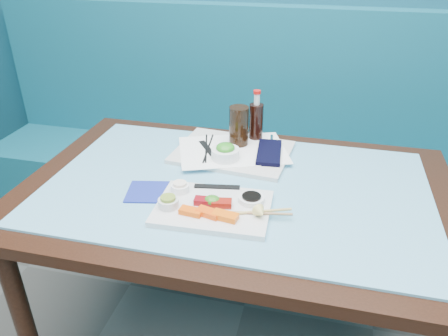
% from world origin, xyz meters
% --- Properties ---
extents(booth_bench, '(3.00, 0.56, 1.17)m').
position_xyz_m(booth_bench, '(0.00, 2.29, 0.37)').
color(booth_bench, '#105668').
rests_on(booth_bench, ground).
extents(dining_table, '(1.40, 0.90, 0.75)m').
position_xyz_m(dining_table, '(0.00, 1.45, 0.67)').
color(dining_table, black).
rests_on(dining_table, ground).
extents(glass_top, '(1.22, 0.76, 0.01)m').
position_xyz_m(glass_top, '(0.00, 1.45, 0.75)').
color(glass_top, '#66ADCC').
rests_on(glass_top, dining_table).
extents(sashimi_plate, '(0.34, 0.25, 0.02)m').
position_xyz_m(sashimi_plate, '(-0.03, 1.29, 0.77)').
color(sashimi_plate, silver).
rests_on(sashimi_plate, glass_top).
extents(salmon_left, '(0.07, 0.04, 0.02)m').
position_xyz_m(salmon_left, '(-0.08, 1.23, 0.78)').
color(salmon_left, '#F95709').
rests_on(salmon_left, sashimi_plate).
extents(salmon_mid, '(0.08, 0.05, 0.02)m').
position_xyz_m(salmon_mid, '(-0.03, 1.24, 0.78)').
color(salmon_mid, '#FF4D0A').
rests_on(salmon_mid, sashimi_plate).
extents(salmon_right, '(0.08, 0.05, 0.02)m').
position_xyz_m(salmon_right, '(0.02, 1.23, 0.78)').
color(salmon_right, '#FF620A').
rests_on(salmon_right, sashimi_plate).
extents(tuna_left, '(0.06, 0.04, 0.02)m').
position_xyz_m(tuna_left, '(-0.06, 1.29, 0.78)').
color(tuna_left, maroon).
rests_on(tuna_left, sashimi_plate).
extents(tuna_right, '(0.06, 0.05, 0.02)m').
position_xyz_m(tuna_right, '(-0.01, 1.29, 0.78)').
color(tuna_right, maroon).
rests_on(tuna_right, sashimi_plate).
extents(seaweed_garnish, '(0.05, 0.04, 0.03)m').
position_xyz_m(seaweed_garnish, '(-0.04, 1.30, 0.79)').
color(seaweed_garnish, '#2F761B').
rests_on(seaweed_garnish, sashimi_plate).
extents(ramekin_wasabi, '(0.07, 0.07, 0.03)m').
position_xyz_m(ramekin_wasabi, '(-0.16, 1.25, 0.79)').
color(ramekin_wasabi, silver).
rests_on(ramekin_wasabi, sashimi_plate).
extents(wasabi_fill, '(0.06, 0.06, 0.01)m').
position_xyz_m(wasabi_fill, '(-0.16, 1.25, 0.80)').
color(wasabi_fill, olive).
rests_on(wasabi_fill, ramekin_wasabi).
extents(ramekin_ginger, '(0.06, 0.06, 0.02)m').
position_xyz_m(ramekin_ginger, '(-0.15, 1.34, 0.79)').
color(ramekin_ginger, white).
rests_on(ramekin_ginger, sashimi_plate).
extents(ginger_fill, '(0.05, 0.05, 0.01)m').
position_xyz_m(ginger_fill, '(-0.15, 1.34, 0.80)').
color(ginger_fill, '#FCE5CF').
rests_on(ginger_fill, ramekin_ginger).
extents(soy_dish, '(0.10, 0.10, 0.02)m').
position_xyz_m(soy_dish, '(0.07, 1.34, 0.78)').
color(soy_dish, white).
rests_on(soy_dish, sashimi_plate).
extents(soy_fill, '(0.07, 0.07, 0.01)m').
position_xyz_m(soy_fill, '(0.07, 1.34, 0.79)').
color(soy_fill, black).
rests_on(soy_fill, soy_dish).
extents(lemon_wedge, '(0.05, 0.05, 0.04)m').
position_xyz_m(lemon_wedge, '(0.11, 1.26, 0.79)').
color(lemon_wedge, '#F2D772').
rests_on(lemon_wedge, sashimi_plate).
extents(chopstick_sleeve, '(0.15, 0.05, 0.00)m').
position_xyz_m(chopstick_sleeve, '(-0.05, 1.39, 0.78)').
color(chopstick_sleeve, black).
rests_on(chopstick_sleeve, sashimi_plate).
extents(wooden_chopstick_a, '(0.23, 0.10, 0.01)m').
position_xyz_m(wooden_chopstick_a, '(0.08, 1.27, 0.78)').
color(wooden_chopstick_a, tan).
rests_on(wooden_chopstick_a, sashimi_plate).
extents(wooden_chopstick_b, '(0.22, 0.05, 0.01)m').
position_xyz_m(wooden_chopstick_b, '(0.09, 1.27, 0.78)').
color(wooden_chopstick_b, '#9D7049').
rests_on(wooden_chopstick_b, sashimi_plate).
extents(serving_tray, '(0.44, 0.34, 0.02)m').
position_xyz_m(serving_tray, '(-0.06, 1.67, 0.77)').
color(serving_tray, silver).
rests_on(serving_tray, glass_top).
extents(paper_placemat, '(0.46, 0.39, 0.00)m').
position_xyz_m(paper_placemat, '(-0.06, 1.67, 0.77)').
color(paper_placemat, white).
rests_on(paper_placemat, serving_tray).
extents(seaweed_bowl, '(0.13, 0.13, 0.04)m').
position_xyz_m(seaweed_bowl, '(-0.07, 1.59, 0.79)').
color(seaweed_bowl, white).
rests_on(seaweed_bowl, serving_tray).
extents(seaweed_salad, '(0.08, 0.08, 0.03)m').
position_xyz_m(seaweed_salad, '(-0.07, 1.59, 0.82)').
color(seaweed_salad, '#2D9021').
rests_on(seaweed_salad, seaweed_bowl).
extents(cola_glass, '(0.09, 0.09, 0.15)m').
position_xyz_m(cola_glass, '(-0.05, 1.72, 0.85)').
color(cola_glass, black).
rests_on(cola_glass, serving_tray).
extents(navy_pouch, '(0.10, 0.20, 0.02)m').
position_xyz_m(navy_pouch, '(0.07, 1.67, 0.78)').
color(navy_pouch, black).
rests_on(navy_pouch, serving_tray).
extents(fork, '(0.02, 0.09, 0.01)m').
position_xyz_m(fork, '(0.07, 1.77, 0.78)').
color(fork, silver).
rests_on(fork, serving_tray).
extents(black_chopstick_a, '(0.07, 0.23, 0.01)m').
position_xyz_m(black_chopstick_a, '(-0.16, 1.66, 0.78)').
color(black_chopstick_a, black).
rests_on(black_chopstick_a, serving_tray).
extents(black_chopstick_b, '(0.03, 0.24, 0.01)m').
position_xyz_m(black_chopstick_b, '(-0.15, 1.66, 0.78)').
color(black_chopstick_b, black).
rests_on(black_chopstick_b, serving_tray).
extents(tray_sleeve, '(0.10, 0.12, 0.00)m').
position_xyz_m(tray_sleeve, '(-0.16, 1.66, 0.78)').
color(tray_sleeve, black).
rests_on(tray_sleeve, serving_tray).
extents(cola_bottle_body, '(0.07, 0.07, 0.15)m').
position_xyz_m(cola_bottle_body, '(0.00, 1.79, 0.83)').
color(cola_bottle_body, black).
rests_on(cola_bottle_body, glass_top).
extents(cola_bottle_neck, '(0.03, 0.03, 0.04)m').
position_xyz_m(cola_bottle_neck, '(0.00, 1.79, 0.93)').
color(cola_bottle_neck, silver).
rests_on(cola_bottle_neck, cola_bottle_body).
extents(cola_bottle_cap, '(0.03, 0.03, 0.01)m').
position_xyz_m(cola_bottle_cap, '(0.00, 1.79, 0.96)').
color(cola_bottle_cap, red).
rests_on(cola_bottle_cap, cola_bottle_neck).
extents(blue_napkin, '(0.15, 0.15, 0.01)m').
position_xyz_m(blue_napkin, '(-0.26, 1.34, 0.76)').
color(blue_napkin, navy).
rests_on(blue_napkin, glass_top).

